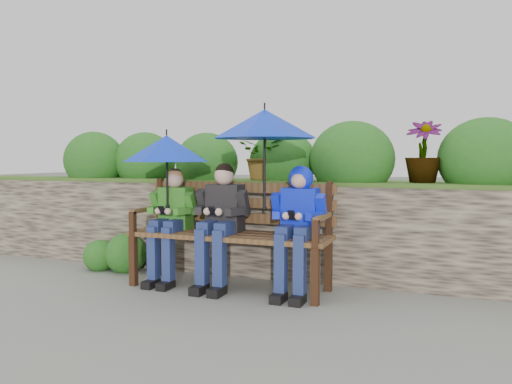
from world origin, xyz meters
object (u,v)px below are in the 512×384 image
at_px(park_bench, 233,226).
at_px(boy_left, 171,217).
at_px(umbrella_right, 265,124).
at_px(boy_right, 298,217).
at_px(boy_middle, 220,217).
at_px(umbrella_left, 167,149).

height_order(park_bench, boy_left, boy_left).
bearing_deg(park_bench, umbrella_right, -17.10).
xyz_separation_m(boy_right, umbrella_right, (-0.31, -0.03, 0.86)).
relative_size(boy_left, umbrella_right, 1.17).
bearing_deg(umbrella_right, boy_middle, 177.94).
xyz_separation_m(boy_right, umbrella_left, (-1.36, -0.04, 0.64)).
relative_size(park_bench, boy_middle, 1.63).
relative_size(park_bench, umbrella_left, 2.30).
xyz_separation_m(boy_left, boy_right, (1.33, 0.01, 0.06)).
height_order(park_bench, boy_middle, boy_middle).
bearing_deg(umbrella_right, umbrella_left, -179.69).
bearing_deg(boy_left, boy_middle, -0.61).
bearing_deg(boy_left, umbrella_left, -127.21).
bearing_deg(boy_right, boy_middle, -178.85).
bearing_deg(umbrella_right, boy_left, 178.74).
height_order(boy_left, umbrella_left, umbrella_left).
bearing_deg(boy_left, umbrella_right, -1.26).
bearing_deg(boy_middle, umbrella_left, -177.80).
bearing_deg(boy_middle, park_bench, 50.33).
distance_m(park_bench, boy_middle, 0.16).
bearing_deg(boy_right, boy_left, -179.59).
height_order(park_bench, boy_right, boy_right).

